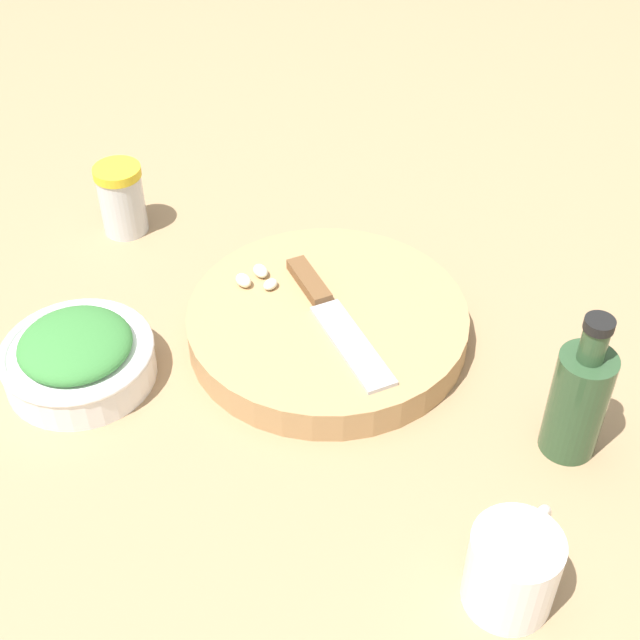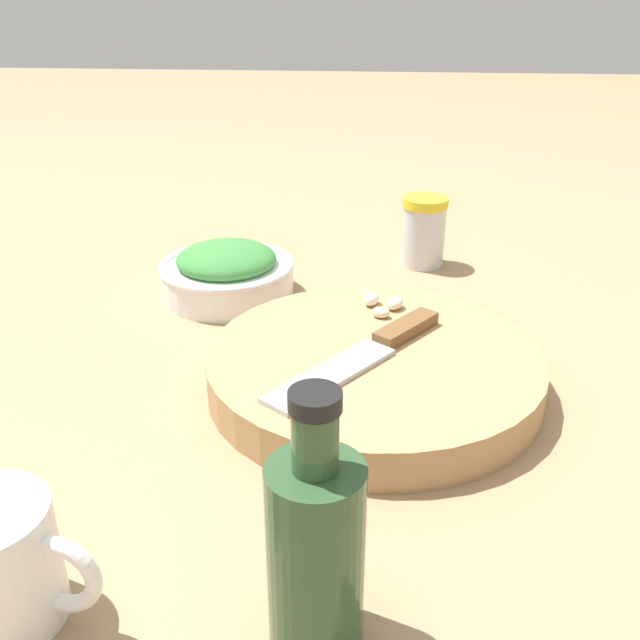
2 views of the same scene
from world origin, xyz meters
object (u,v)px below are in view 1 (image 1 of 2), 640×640
Objects in this scene: chef_knife at (330,313)px; garlic_cloves at (256,278)px; cutting_board at (327,324)px; spice_jar at (122,199)px; herb_bowl at (78,356)px; oil_bottle at (578,399)px; coffee_mug at (513,568)px.

garlic_cloves reaches higher than chef_knife.
garlic_cloves is (0.10, -0.01, 0.03)m from cutting_board.
cutting_board is at bearing -92.65° from chef_knife.
herb_bowl is at bearing 117.65° from spice_jar.
chef_knife is 1.16× the size of oil_bottle.
herb_bowl is 1.75× the size of spice_jar.
oil_bottle is at bearing 174.91° from garlic_cloves.
coffee_mug is (-0.28, 0.21, -0.00)m from chef_knife.
oil_bottle reaches higher than chef_knife.
cutting_board is 0.02m from chef_knife.
garlic_cloves is (0.10, -0.01, 0.00)m from chef_knife.
herb_bowl is (0.11, 0.19, -0.01)m from garlic_cloves.
garlic_cloves is 0.45m from coffee_mug.
coffee_mug reaches higher than chef_knife.
garlic_cloves is at bearing -3.47° from cutting_board.
oil_bottle is (-0.49, -0.15, 0.04)m from herb_bowl.
garlic_cloves is at bearing -5.09° from oil_bottle.
spice_jar reaches higher than cutting_board.
garlic_cloves reaches higher than cutting_board.
cutting_board is 0.36m from coffee_mug.
cutting_board is at bearing 176.53° from garlic_cloves.
chef_knife is at bearing 140.44° from cutting_board.
oil_bottle is (-0.29, 0.03, 0.05)m from cutting_board.
herb_bowl reaches higher than cutting_board.
coffee_mug is at bearing 150.10° from garlic_cloves.
herb_bowl is at bearing -3.91° from coffee_mug.
coffee_mug is 0.19m from oil_bottle.
chef_knife is (-0.01, 0.01, 0.02)m from cutting_board.
spice_jar is 0.56× the size of oil_bottle.
spice_jar is at bearing -12.66° from garlic_cloves.
herb_bowl is at bearing 60.45° from garlic_cloves.
cutting_board is 1.61× the size of chef_knife.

